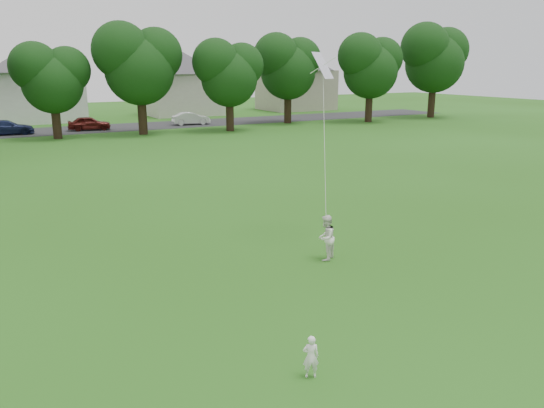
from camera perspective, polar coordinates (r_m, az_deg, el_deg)
ground at (r=12.52m, az=1.92°, el=-12.68°), size 160.00×160.00×0.00m
street at (r=52.15m, az=-22.67°, el=7.24°), size 90.00×7.00×0.01m
toddler at (r=10.43m, az=4.19°, el=-16.05°), size 0.37×0.31×0.86m
older_boy at (r=16.14m, az=5.82°, el=-3.63°), size 0.86×0.83×1.40m
kite at (r=16.72m, az=5.67°, el=6.47°), size 1.15×1.55×5.46m
tree_row at (r=46.58m, az=-17.12°, el=14.73°), size 81.40×9.05×11.08m
house_row at (r=61.75m, az=-24.71°, el=12.42°), size 77.45×14.28×9.35m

